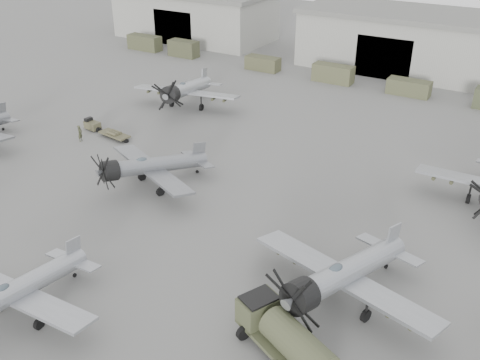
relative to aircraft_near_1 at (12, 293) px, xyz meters
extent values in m
plane|color=slate|center=(3.23, 5.85, -2.10)|extent=(220.00, 220.00, 0.00)
cube|color=gray|center=(-34.77, 67.85, 1.90)|extent=(28.00, 14.00, 8.00)
cube|color=black|center=(-34.77, 61.05, 0.90)|extent=(8.12, 0.40, 6.00)
cube|color=gray|center=(3.23, 67.85, 1.90)|extent=(28.00, 14.00, 8.00)
cube|color=slate|center=(3.23, 67.85, 6.25)|extent=(29.00, 14.80, 0.70)
cube|color=black|center=(3.23, 61.05, 0.90)|extent=(8.12, 0.40, 6.00)
cube|color=#40432B|center=(-37.06, 55.85, -0.86)|extent=(6.11, 2.20, 2.49)
cube|color=#3B3E28|center=(-28.70, 55.85, -0.78)|extent=(5.05, 2.20, 2.64)
cube|color=#44452D|center=(-13.66, 55.85, -1.08)|extent=(5.29, 2.20, 2.05)
cube|color=#494A30|center=(-2.17, 55.85, -0.86)|extent=(5.79, 2.20, 2.49)
cube|color=#45482F|center=(8.69, 55.85, -1.07)|extent=(5.64, 2.20, 2.06)
cylinder|color=#9DA0A6|center=(-0.04, 0.86, -0.08)|extent=(1.78, 9.78, 2.87)
cube|color=#9DA0A6|center=(-0.01, 0.31, -0.31)|extent=(11.55, 2.50, 0.52)
cube|color=#9DA0A6|center=(-0.22, 5.17, 0.06)|extent=(0.17, 1.53, 1.83)
ellipsoid|color=#3F4C54|center=(0.03, -0.61, 0.75)|extent=(0.60, 1.12, 0.51)
cylinder|color=black|center=(-1.75, 0.05, -1.78)|extent=(0.29, 0.74, 0.73)
cylinder|color=black|center=(1.74, 0.20, -1.78)|extent=(0.29, 0.74, 0.73)
cylinder|color=black|center=(-0.20, 4.89, -1.97)|extent=(0.12, 0.30, 0.29)
cube|color=gray|center=(-27.26, 19.81, 0.17)|extent=(0.31, 1.60, 1.92)
cylinder|color=black|center=(-27.22, 19.53, -1.96)|extent=(0.15, 0.32, 0.31)
cylinder|color=gray|center=(-3.77, 18.51, 0.00)|extent=(5.25, 9.86, 2.98)
cylinder|color=black|center=(-5.51, 14.39, 0.71)|extent=(2.25, 2.09, 1.98)
cube|color=gray|center=(-3.99, 17.99, -0.24)|extent=(11.79, 6.57, 0.53)
cube|color=gray|center=(-2.02, 22.64, 0.15)|extent=(0.72, 1.51, 1.90)
ellipsoid|color=#3F4C54|center=(-4.36, 17.11, 0.86)|extent=(0.97, 1.28, 0.53)
cylinder|color=black|center=(-5.73, 18.52, -1.77)|extent=(0.54, 0.81, 0.76)
cylinder|color=black|center=(-2.40, 17.11, -1.77)|extent=(0.54, 0.81, 0.76)
cylinder|color=black|center=(-2.13, 22.37, -1.96)|extent=(0.22, 0.33, 0.30)
cylinder|color=#979B9F|center=(16.93, 12.67, 0.25)|extent=(4.42, 11.37, 3.34)
cylinder|color=black|center=(15.66, 7.81, 1.05)|extent=(2.39, 2.15, 2.22)
cube|color=#979B9F|center=(16.77, 12.05, -0.02)|extent=(13.52, 5.66, 0.60)
cube|color=#979B9F|center=(18.20, 17.54, 0.42)|extent=(0.57, 1.75, 2.13)
ellipsoid|color=#3F4C54|center=(16.50, 11.02, 1.22)|extent=(0.94, 1.40, 0.60)
cylinder|color=black|center=(14.75, 12.36, -1.73)|extent=(0.51, 0.90, 0.86)
cylinder|color=black|center=(18.68, 11.33, -1.73)|extent=(0.51, 0.90, 0.86)
cylinder|color=black|center=(18.12, 17.23, -1.94)|extent=(0.21, 0.36, 0.34)
cylinder|color=#A1A4AA|center=(-13.82, 37.06, 0.27)|extent=(3.91, 11.49, 3.36)
cylinder|color=black|center=(-12.78, 32.11, 1.07)|extent=(2.35, 2.08, 2.24)
cube|color=#A1A4AA|center=(-13.68, 36.43, -0.01)|extent=(13.64, 5.07, 0.60)
cube|color=#A1A4AA|center=(-14.85, 42.00, 0.43)|extent=(0.49, 1.78, 2.15)
ellipsoid|color=#3F4C54|center=(-13.46, 35.37, 1.24)|extent=(0.90, 1.39, 0.60)
cylinder|color=black|center=(-15.64, 35.80, -1.73)|extent=(0.47, 0.90, 0.86)
cylinder|color=black|center=(-11.64, 36.63, -1.73)|extent=(0.47, 0.90, 0.86)
cylinder|color=black|center=(-14.78, 41.69, -1.94)|extent=(0.20, 0.36, 0.34)
cylinder|color=black|center=(21.26, 30.08, -1.73)|extent=(0.32, 0.86, 0.86)
cube|color=#40452D|center=(15.88, 5.96, -1.33)|extent=(7.53, 5.15, 0.26)
cube|color=#40452D|center=(13.35, 7.11, -0.51)|extent=(2.48, 2.84, 1.75)
cylinder|color=#40452D|center=(16.72, 5.57, -0.30)|extent=(5.12, 3.75, 1.95)
cube|color=black|center=(13.35, 7.11, 0.42)|extent=(2.26, 2.51, 0.15)
cylinder|color=black|center=(12.95, 5.99, -1.64)|extent=(0.67, 0.97, 0.93)
cube|color=#4B4831|center=(-18.58, 24.96, -1.55)|extent=(1.94, 1.33, 0.81)
cube|color=black|center=(-19.18, 25.04, -1.04)|extent=(0.61, 0.96, 0.50)
cylinder|color=black|center=(-18.58, 24.96, -1.85)|extent=(1.27, 0.71, 0.56)
cylinder|color=black|center=(-17.28, 24.80, -1.65)|extent=(1.21, 0.23, 0.08)
cube|color=#4B4831|center=(-14.78, 24.49, -1.65)|extent=(3.98, 1.88, 0.18)
cylinder|color=black|center=(-14.78, 24.49, -1.90)|extent=(1.56, 0.63, 0.44)
cylinder|color=#4B4831|center=(-14.78, 24.49, -1.45)|extent=(1.44, 0.50, 0.32)
imported|color=#3A3D27|center=(-17.40, 22.02, -1.20)|extent=(0.61, 0.76, 1.80)
camera|label=1|loc=(25.26, -14.56, 21.50)|focal=40.00mm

